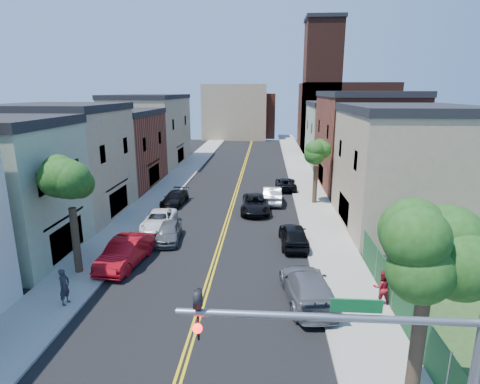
% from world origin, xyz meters
% --- Properties ---
extents(sidewalk_left, '(3.20, 100.00, 0.15)m').
position_xyz_m(sidewalk_left, '(-7.90, 40.00, 0.07)').
color(sidewalk_left, gray).
rests_on(sidewalk_left, ground).
extents(sidewalk_right, '(3.20, 100.00, 0.15)m').
position_xyz_m(sidewalk_right, '(7.90, 40.00, 0.07)').
color(sidewalk_right, gray).
rests_on(sidewalk_right, ground).
extents(curb_left, '(0.30, 100.00, 0.15)m').
position_xyz_m(curb_left, '(-6.15, 40.00, 0.07)').
color(curb_left, gray).
rests_on(curb_left, ground).
extents(curb_right, '(0.30, 100.00, 0.15)m').
position_xyz_m(curb_right, '(6.15, 40.00, 0.07)').
color(curb_right, gray).
rests_on(curb_right, ground).
extents(bldg_left_tan_near, '(9.00, 10.00, 9.00)m').
position_xyz_m(bldg_left_tan_near, '(-14.00, 25.00, 4.50)').
color(bldg_left_tan_near, '#998466').
rests_on(bldg_left_tan_near, ground).
extents(bldg_left_brick, '(9.00, 12.00, 8.00)m').
position_xyz_m(bldg_left_brick, '(-14.00, 36.00, 4.00)').
color(bldg_left_brick, brown).
rests_on(bldg_left_brick, ground).
extents(bldg_left_tan_far, '(9.00, 16.00, 9.50)m').
position_xyz_m(bldg_left_tan_far, '(-14.00, 50.00, 4.75)').
color(bldg_left_tan_far, '#998466').
rests_on(bldg_left_tan_far, ground).
extents(bldg_right_tan, '(9.00, 12.00, 9.00)m').
position_xyz_m(bldg_right_tan, '(14.00, 24.00, 4.50)').
color(bldg_right_tan, '#998466').
rests_on(bldg_right_tan, ground).
extents(bldg_right_brick, '(9.00, 14.00, 10.00)m').
position_xyz_m(bldg_right_brick, '(14.00, 38.00, 5.00)').
color(bldg_right_brick, brown).
rests_on(bldg_right_brick, ground).
extents(bldg_right_palegrn, '(9.00, 12.00, 8.50)m').
position_xyz_m(bldg_right_palegrn, '(14.00, 52.00, 4.25)').
color(bldg_right_palegrn, gray).
rests_on(bldg_right_palegrn, ground).
extents(church, '(16.20, 14.20, 22.60)m').
position_xyz_m(church, '(16.33, 67.07, 7.24)').
color(church, '#4C2319').
rests_on(church, ground).
extents(backdrop_left, '(14.00, 8.00, 12.00)m').
position_xyz_m(backdrop_left, '(-4.00, 82.00, 6.00)').
color(backdrop_left, '#998466').
rests_on(backdrop_left, ground).
extents(backdrop_center, '(10.00, 8.00, 10.00)m').
position_xyz_m(backdrop_center, '(0.00, 86.00, 5.00)').
color(backdrop_center, brown).
rests_on(backdrop_center, ground).
extents(fence_right, '(0.04, 15.00, 1.90)m').
position_xyz_m(fence_right, '(9.50, 9.50, 1.10)').
color(fence_right, '#143F1E').
rests_on(fence_right, sidewalk_right).
extents(tree_left_mid, '(5.20, 5.20, 9.29)m').
position_xyz_m(tree_left_mid, '(-7.88, 14.01, 6.58)').
color(tree_left_mid, '#332819').
rests_on(tree_left_mid, sidewalk_left).
extents(tree_right_corner, '(5.80, 5.80, 10.35)m').
position_xyz_m(tree_right_corner, '(7.93, 4.01, 7.31)').
color(tree_right_corner, '#332819').
rests_on(tree_right_corner, sidewalk_right).
extents(tree_right_far, '(4.40, 4.40, 8.03)m').
position_xyz_m(tree_right_far, '(7.92, 30.01, 5.76)').
color(tree_right_far, '#332819').
rests_on(tree_right_far, sidewalk_right).
extents(red_sedan, '(2.40, 5.37, 1.71)m').
position_xyz_m(red_sedan, '(-5.50, 15.34, 0.86)').
color(red_sedan, '#AA0B14').
rests_on(red_sedan, ground).
extents(white_pickup, '(2.73, 5.23, 1.41)m').
position_xyz_m(white_pickup, '(-5.21, 22.05, 0.70)').
color(white_pickup, silver).
rests_on(white_pickup, ground).
extents(grey_car_left, '(2.04, 4.25, 1.40)m').
position_xyz_m(grey_car_left, '(-3.80, 19.50, 0.70)').
color(grey_car_left, '#4F5255').
rests_on(grey_car_left, ground).
extents(black_car_left, '(2.25, 4.61, 1.29)m').
position_xyz_m(black_car_left, '(-5.50, 28.74, 0.65)').
color(black_car_left, black).
rests_on(black_car_left, ground).
extents(grey_car_right, '(2.96, 5.86, 1.63)m').
position_xyz_m(grey_car_right, '(5.43, 11.72, 0.82)').
color(grey_car_right, '#5C5E63').
rests_on(grey_car_right, ground).
extents(black_car_right, '(2.10, 4.76, 1.59)m').
position_xyz_m(black_car_right, '(5.21, 19.29, 0.80)').
color(black_car_right, black).
rests_on(black_car_right, ground).
extents(silver_car_right, '(1.78, 4.99, 1.64)m').
position_xyz_m(silver_car_right, '(3.80, 30.08, 0.82)').
color(silver_car_right, '#B1B2B9').
rests_on(silver_car_right, ground).
extents(dark_car_right_far, '(2.24, 4.77, 1.32)m').
position_xyz_m(dark_car_right_far, '(5.39, 35.44, 0.66)').
color(dark_car_right_far, black).
rests_on(dark_car_right_far, ground).
extents(black_suv_lane, '(2.57, 5.47, 1.51)m').
position_xyz_m(black_suv_lane, '(2.29, 27.02, 0.76)').
color(black_suv_lane, black).
rests_on(black_suv_lane, ground).
extents(pedestrian_left, '(0.54, 0.75, 1.89)m').
position_xyz_m(pedestrian_left, '(-6.84, 10.39, 1.10)').
color(pedestrian_left, '#24252B').
rests_on(pedestrian_left, sidewalk_left).
extents(pedestrian_right, '(0.93, 0.75, 1.80)m').
position_xyz_m(pedestrian_right, '(9.10, 11.51, 1.05)').
color(pedestrian_right, maroon).
rests_on(pedestrian_right, sidewalk_right).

